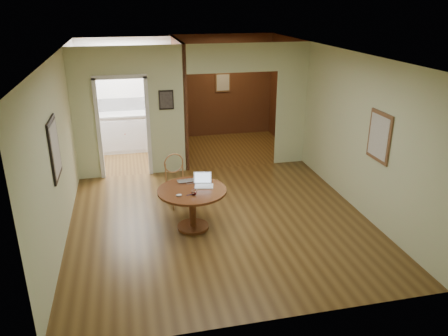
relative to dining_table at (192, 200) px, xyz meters
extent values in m
plane|color=#4B3115|center=(0.49, 0.09, -0.51)|extent=(5.00, 5.00, 0.00)
plane|color=white|center=(0.49, 0.09, 2.19)|extent=(5.00, 5.00, 0.00)
plane|color=beige|center=(0.49, -2.41, 0.84)|extent=(5.00, 0.00, 5.00)
plane|color=beige|center=(-2.01, 0.09, 0.84)|extent=(0.00, 5.00, 5.00)
plane|color=beige|center=(2.99, 0.09, 0.84)|extent=(0.00, 5.00, 5.00)
cube|color=beige|center=(-1.76, 2.59, 0.84)|extent=(0.50, 2.70, 0.04)
cube|color=beige|center=(-0.11, 2.59, 0.84)|extent=(0.80, 2.70, 0.04)
cube|color=beige|center=(2.64, 2.59, 0.84)|extent=(0.70, 2.70, 0.04)
plane|color=white|center=(-0.86, 4.59, 0.84)|extent=(2.70, 0.00, 2.70)
plane|color=#381A10|center=(1.64, 5.09, 0.84)|extent=(2.70, 0.00, 2.70)
cube|color=#381A10|center=(0.29, 3.84, 0.84)|extent=(0.08, 2.50, 2.70)
cube|color=black|center=(-1.99, 0.09, 0.99)|extent=(0.03, 0.70, 0.90)
cube|color=brown|center=(2.97, -0.41, 0.99)|extent=(0.03, 0.60, 0.80)
cube|color=black|center=(-0.11, 2.57, 1.09)|extent=(0.30, 0.03, 0.40)
cube|color=beige|center=(1.64, 5.07, 0.94)|extent=(0.40, 0.03, 0.50)
cube|color=white|center=(-0.86, 4.58, 0.59)|extent=(2.00, 0.02, 0.32)
cylinder|color=brown|center=(0.00, 0.00, -0.49)|extent=(0.52, 0.52, 0.05)
cylinder|color=brown|center=(0.00, 0.00, -0.17)|extent=(0.11, 0.11, 0.60)
cylinder|color=brown|center=(0.00, 0.00, 0.16)|extent=(1.11, 1.11, 0.04)
cylinder|color=#A06B38|center=(-0.13, 0.89, -0.08)|extent=(0.49, 0.49, 0.03)
cylinder|color=#A06B38|center=(-0.24, 0.71, -0.30)|extent=(0.03, 0.03, 0.44)
cylinder|color=#A06B38|center=(0.04, 0.78, -0.30)|extent=(0.03, 0.03, 0.44)
cylinder|color=#A06B38|center=(-0.31, 1.00, -0.30)|extent=(0.03, 0.03, 0.44)
cylinder|color=#A06B38|center=(-0.03, 1.07, -0.30)|extent=(0.03, 0.03, 0.44)
cylinder|color=#A06B38|center=(-0.33, 0.99, 0.11)|extent=(0.03, 0.03, 0.35)
cylinder|color=#A06B38|center=(-0.01, 1.07, 0.11)|extent=(0.03, 0.03, 0.35)
torus|color=#A06B38|center=(-0.17, 1.04, 0.26)|extent=(0.37, 0.11, 0.37)
cube|color=silver|center=(0.21, 0.07, 0.19)|extent=(0.33, 0.26, 0.01)
cube|color=silver|center=(0.21, 0.04, 0.20)|extent=(0.27, 0.16, 0.00)
cube|color=silver|center=(0.21, 0.19, 0.29)|extent=(0.30, 0.12, 0.20)
cube|color=#8191A4|center=(0.21, 0.18, 0.29)|extent=(0.26, 0.09, 0.16)
imported|color=#B2B2B7|center=(-0.02, 0.28, 0.19)|extent=(0.37, 0.26, 0.03)
ellipsoid|color=silver|center=(-0.24, -0.21, 0.20)|extent=(0.10, 0.05, 0.04)
cylinder|color=#0C1A56|center=(-0.06, -0.20, 0.18)|extent=(0.12, 0.03, 0.01)
cube|color=white|center=(-0.86, 4.29, -0.06)|extent=(2.00, 0.55, 0.90)
cube|color=beige|center=(-0.86, 4.29, 0.41)|extent=(2.06, 0.60, 0.04)
sphere|color=#B20C0C|center=(-1.01, 4.00, -0.01)|extent=(0.03, 0.03, 0.03)
sphere|color=#B20C0C|center=(-0.01, 4.00, -0.01)|extent=(0.03, 0.03, 0.03)
ellipsoid|color=beige|center=(-0.07, 4.29, 0.57)|extent=(0.36, 0.34, 0.29)
camera|label=1|loc=(-0.90, -6.33, 3.04)|focal=35.00mm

